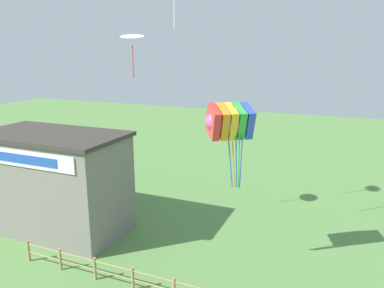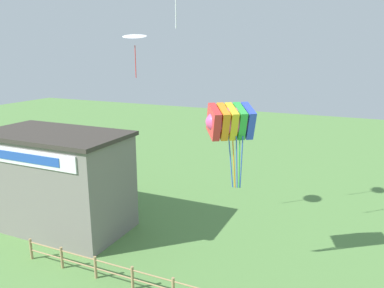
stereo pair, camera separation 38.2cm
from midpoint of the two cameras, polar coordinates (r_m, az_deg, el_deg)
name	(u,v)px [view 1 (the left image)]	position (r m, az deg, el deg)	size (l,w,h in m)	color
wooden_fence	(174,288)	(17.46, -3.41, -21.09)	(16.91, 0.14, 1.15)	#9E7F56
seaside_building	(54,181)	(24.19, -20.66, -5.36)	(8.79, 4.80, 6.03)	slate
kite_rainbow_parafoil	(230,121)	(17.44, 5.18, 3.47)	(2.86, 2.69, 4.03)	#E54C8C
kite_white_delta	(132,36)	(22.04, -9.65, 15.94)	(1.79, 1.79, 2.55)	white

